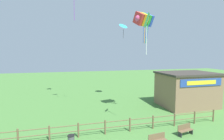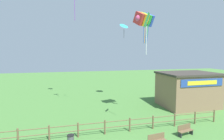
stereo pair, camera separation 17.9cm
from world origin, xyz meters
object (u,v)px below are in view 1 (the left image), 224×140
at_px(kite_cyan_delta, 123,26).
at_px(kite_green_diamond, 147,25).
at_px(kite_purple_streamer, 74,0).
at_px(seaside_building, 187,89).
at_px(kite_rainbow_parafoil, 143,19).
at_px(park_bench_near_fence, 157,140).
at_px(park_bench_by_building, 185,130).

distance_m(kite_cyan_delta, kite_green_diamond, 10.40).
relative_size(kite_purple_streamer, kite_green_diamond, 0.96).
xyz_separation_m(seaside_building, kite_purple_streamer, (-14.28, 2.34, 11.07)).
height_order(kite_rainbow_parafoil, kite_cyan_delta, kite_rainbow_parafoil).
distance_m(kite_rainbow_parafoil, kite_purple_streamer, 8.67).
distance_m(seaside_building, kite_cyan_delta, 12.29).
relative_size(park_bench_near_fence, kite_green_diamond, 0.42).
xyz_separation_m(seaside_building, park_bench_by_building, (-5.65, -7.23, -1.77)).
relative_size(park_bench_near_fence, kite_purple_streamer, 0.44).
bearing_deg(kite_green_diamond, kite_rainbow_parafoil, 69.81).
bearing_deg(park_bench_near_fence, kite_rainbow_parafoil, 75.85).
bearing_deg(park_bench_near_fence, park_bench_by_building, 17.31).
bearing_deg(park_bench_by_building, park_bench_near_fence, -162.69).
bearing_deg(kite_cyan_delta, kite_green_diamond, -96.94).
xyz_separation_m(kite_cyan_delta, kite_green_diamond, (-1.24, -10.22, -1.47)).
height_order(park_bench_near_fence, kite_cyan_delta, kite_cyan_delta).
bearing_deg(park_bench_by_building, kite_purple_streamer, 132.04).
bearing_deg(seaside_building, kite_rainbow_parafoil, -165.28).
height_order(park_bench_by_building, kite_green_diamond, kite_green_diamond).
distance_m(park_bench_by_building, kite_green_diamond, 9.58).
bearing_deg(kite_rainbow_parafoil, kite_purple_streamer, 149.02).
bearing_deg(kite_purple_streamer, park_bench_near_fence, -62.65).
height_order(park_bench_near_fence, kite_rainbow_parafoil, kite_rainbow_parafoil).
height_order(park_bench_near_fence, kite_green_diamond, kite_green_diamond).
height_order(kite_cyan_delta, kite_purple_streamer, kite_purple_streamer).
bearing_deg(seaside_building, kite_green_diamond, -147.66).
bearing_deg(seaside_building, park_bench_by_building, -128.03).
xyz_separation_m(kite_rainbow_parafoil, kite_cyan_delta, (-0.04, 6.73, 0.32)).
bearing_deg(kite_purple_streamer, park_bench_by_building, -47.96).
height_order(seaside_building, park_bench_near_fence, seaside_building).
bearing_deg(park_bench_near_fence, kite_purple_streamer, 117.35).
bearing_deg(park_bench_by_building, seaside_building, 51.97).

